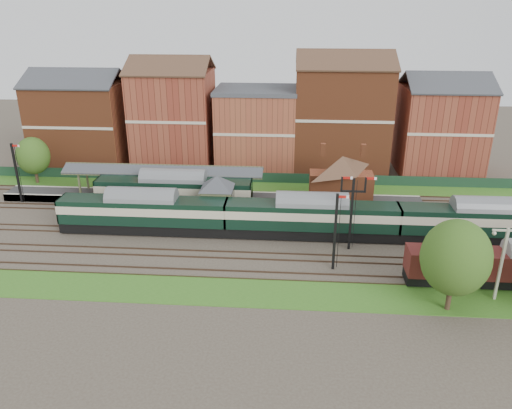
# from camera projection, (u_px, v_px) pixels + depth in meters

# --- Properties ---
(ground) EXTENTS (160.00, 160.00, 0.00)m
(ground) POSITION_uv_depth(u_px,v_px,m) (240.00, 235.00, 56.82)
(ground) COLOR #473D33
(ground) RESTS_ON ground
(grass_back) EXTENTS (90.00, 4.50, 0.06)m
(grass_back) POSITION_uv_depth(u_px,v_px,m) (252.00, 187.00, 71.59)
(grass_back) COLOR #2D6619
(grass_back) RESTS_ON ground
(grass_front) EXTENTS (90.00, 5.00, 0.06)m
(grass_front) POSITION_uv_depth(u_px,v_px,m) (227.00, 291.00, 45.73)
(grass_front) COLOR #2D6619
(grass_front) RESTS_ON ground
(fence) EXTENTS (90.00, 0.12, 1.50)m
(fence) POSITION_uv_depth(u_px,v_px,m) (253.00, 177.00, 73.16)
(fence) COLOR #193823
(fence) RESTS_ON ground
(platform) EXTENTS (55.00, 3.40, 1.00)m
(platform) POSITION_uv_depth(u_px,v_px,m) (210.00, 199.00, 65.98)
(platform) COLOR #2D2D2D
(platform) RESTS_ON ground
(signal_box) EXTENTS (5.40, 5.40, 6.00)m
(signal_box) POSITION_uv_depth(u_px,v_px,m) (217.00, 198.00, 58.82)
(signal_box) COLOR #616D4D
(signal_box) RESTS_ON ground
(brick_hut) EXTENTS (3.20, 2.64, 2.94)m
(brick_hut) POSITION_uv_depth(u_px,v_px,m) (285.00, 215.00, 59.03)
(brick_hut) COLOR maroon
(brick_hut) RESTS_ON ground
(station_building) EXTENTS (8.10, 8.10, 5.90)m
(station_building) POSITION_uv_depth(u_px,v_px,m) (341.00, 177.00, 63.51)
(station_building) COLOR brown
(station_building) RESTS_ON platform
(canopy) EXTENTS (26.00, 3.89, 4.08)m
(canopy) POSITION_uv_depth(u_px,v_px,m) (163.00, 168.00, 64.85)
(canopy) COLOR #474A2E
(canopy) RESTS_ON platform
(semaphore_bracket) EXTENTS (3.60, 0.25, 8.18)m
(semaphore_bracket) POSITION_uv_depth(u_px,v_px,m) (352.00, 209.00, 51.94)
(semaphore_bracket) COLOR black
(semaphore_bracket) RESTS_ON ground
(semaphore_platform_end) EXTENTS (1.23, 0.25, 8.00)m
(semaphore_platform_end) POSITION_uv_depth(u_px,v_px,m) (17.00, 172.00, 64.70)
(semaphore_platform_end) COLOR black
(semaphore_platform_end) RESTS_ON ground
(semaphore_siding) EXTENTS (1.23, 0.25, 8.00)m
(semaphore_siding) POSITION_uv_depth(u_px,v_px,m) (335.00, 231.00, 48.10)
(semaphore_siding) COLOR black
(semaphore_siding) RESTS_ON ground
(yard_lamp) EXTENTS (2.60, 0.22, 7.00)m
(yard_lamp) POSITION_uv_depth(u_px,v_px,m) (502.00, 260.00, 43.05)
(yard_lamp) COLOR beige
(yard_lamp) RESTS_ON ground
(town_backdrop) EXTENTS (69.00, 10.00, 16.00)m
(town_backdrop) POSITION_uv_depth(u_px,v_px,m) (255.00, 125.00, 77.28)
(town_backdrop) COLOR brown
(town_backdrop) RESTS_ON ground
(dmu_train) EXTENTS (57.13, 3.00, 4.39)m
(dmu_train) POSITION_uv_depth(u_px,v_px,m) (311.00, 217.00, 55.31)
(dmu_train) COLOR black
(dmu_train) RESTS_ON ground
(platform_railcar) EXTENTS (19.53, 3.07, 4.50)m
(platform_railcar) POSITION_uv_depth(u_px,v_px,m) (174.00, 191.00, 62.45)
(platform_railcar) COLOR black
(platform_railcar) RESTS_ON ground
(goods_van_a) EXTENTS (6.11, 2.65, 3.71)m
(goods_van_a) POSITION_uv_depth(u_px,v_px,m) (440.00, 263.00, 46.37)
(goods_van_a) COLOR black
(goods_van_a) RESTS_ON ground
(tree_far) EXTENTS (5.71, 5.71, 8.34)m
(tree_far) POSITION_uv_depth(u_px,v_px,m) (456.00, 258.00, 41.20)
(tree_far) COLOR #382619
(tree_far) RESTS_ON ground
(tree_back) EXTENTS (4.68, 4.68, 6.84)m
(tree_back) POSITION_uv_depth(u_px,v_px,m) (33.00, 156.00, 71.62)
(tree_back) COLOR #382619
(tree_back) RESTS_ON ground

